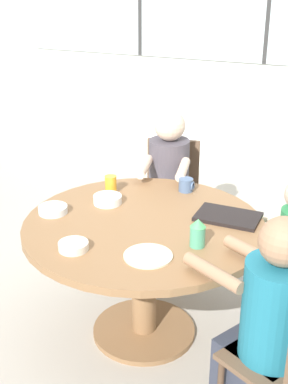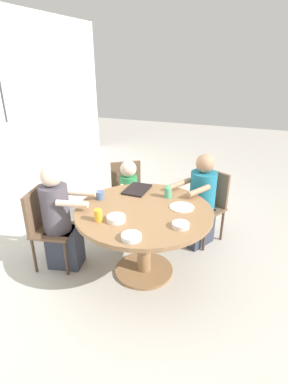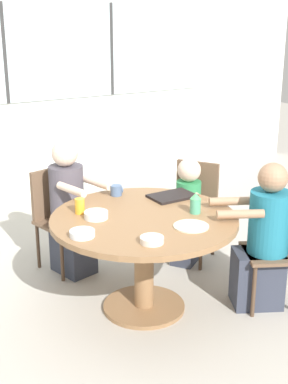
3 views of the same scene
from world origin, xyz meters
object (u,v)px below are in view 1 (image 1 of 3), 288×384
object	(u,v)px
chair_for_man_blue_shirt	(171,189)
bowl_white_shallow	(53,210)
sippy_cup	(198,232)
bowl_fruit	(73,246)
person_woman_green_shirt	(267,337)
bowl_cereal	(108,199)
juice_glass	(111,184)
coffee_mug	(186,185)
person_man_blue_shirt	(168,195)

from	to	relation	value
chair_for_man_blue_shirt	bowl_white_shallow	world-z (taller)	chair_for_man_blue_shirt
sippy_cup	bowl_fruit	world-z (taller)	sippy_cup
person_woman_green_shirt	sippy_cup	xyz separation A→B (m)	(-0.42, 0.27, 0.30)
bowl_cereal	sippy_cup	bearing A→B (deg)	-23.36
sippy_cup	bowl_cereal	distance (m)	0.70
juice_glass	bowl_fruit	size ratio (longest dim) A/B	0.73
chair_for_man_blue_shirt	bowl_cereal	distance (m)	0.89
person_woman_green_shirt	coffee_mug	distance (m)	1.18
bowl_white_shallow	bowl_cereal	distance (m)	0.33
coffee_mug	person_man_blue_shirt	bearing A→B (deg)	126.46
sippy_cup	juice_glass	bearing A→B (deg)	148.68
bowl_cereal	person_man_blue_shirt	bearing A→B (deg)	81.41
bowl_white_shallow	bowl_cereal	xyz separation A→B (m)	(0.22, 0.24, 0.00)
juice_glass	bowl_white_shallow	bearing A→B (deg)	-113.27
person_woman_green_shirt	person_man_blue_shirt	distance (m)	1.57
person_woman_green_shirt	person_man_blue_shirt	bearing A→B (deg)	65.04
coffee_mug	bowl_white_shallow	distance (m)	0.83
person_woman_green_shirt	bowl_cereal	bearing A→B (deg)	90.29
person_man_blue_shirt	bowl_cereal	bearing A→B (deg)	68.61
chair_for_man_blue_shirt	sippy_cup	bearing A→B (deg)	104.04
person_man_blue_shirt	sippy_cup	bearing A→B (deg)	106.06
bowl_white_shallow	bowl_fruit	xyz separation A→B (m)	(0.32, -0.32, -0.00)
juice_glass	sippy_cup	bearing A→B (deg)	-31.32
chair_for_man_blue_shirt	coffee_mug	xyz separation A→B (m)	(0.29, -0.50, 0.27)
person_man_blue_shirt	bowl_white_shallow	bearing A→B (deg)	58.09
bowl_white_shallow	bowl_fruit	world-z (taller)	bowl_white_shallow
person_man_blue_shirt	coffee_mug	world-z (taller)	person_man_blue_shirt
juice_glass	bowl_fruit	xyz separation A→B (m)	(0.16, -0.70, -0.03)
juice_glass	bowl_cereal	bearing A→B (deg)	-69.89
coffee_mug	bowl_white_shallow	bearing A→B (deg)	-134.03
sippy_cup	bowl_white_shallow	distance (m)	0.86
coffee_mug	bowl_fruit	xyz separation A→B (m)	(-0.26, -0.91, -0.02)
person_man_blue_shirt	bowl_cereal	world-z (taller)	person_man_blue_shirt
bowl_cereal	bowl_fruit	distance (m)	0.57
chair_for_man_blue_shirt	person_woman_green_shirt	distance (m)	1.72
person_man_blue_shirt	bowl_cereal	distance (m)	0.74
coffee_mug	bowl_white_shallow	world-z (taller)	coffee_mug
chair_for_man_blue_shirt	person_woman_green_shirt	world-z (taller)	person_woman_green_shirt
bowl_fruit	chair_for_man_blue_shirt	bearing A→B (deg)	91.30
juice_glass	bowl_cereal	size ratio (longest dim) A/B	0.66
sippy_cup	bowl_cereal	size ratio (longest dim) A/B	0.89
person_woman_green_shirt	juice_glass	xyz separation A→B (m)	(-1.12, 0.69, 0.28)
person_man_blue_shirt	bowl_cereal	size ratio (longest dim) A/B	6.74
juice_glass	bowl_cereal	distance (m)	0.16
person_man_blue_shirt	bowl_fruit	world-z (taller)	person_man_blue_shirt
chair_for_man_blue_shirt	bowl_fruit	xyz separation A→B (m)	(0.03, -1.41, 0.24)
chair_for_man_blue_shirt	sippy_cup	size ratio (longest dim) A/B	5.69
person_woman_green_shirt	sippy_cup	world-z (taller)	person_woman_green_shirt
bowl_fruit	sippy_cup	bearing A→B (deg)	27.23
coffee_mug	sippy_cup	xyz separation A→B (m)	(0.29, -0.63, 0.04)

